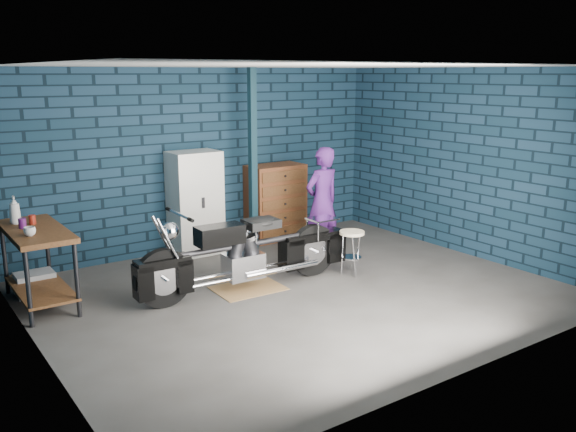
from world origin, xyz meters
name	(u,v)px	position (x,y,z in m)	size (l,w,h in m)	color
ground	(299,293)	(0.00, 0.00, 0.00)	(6.00, 6.00, 0.00)	#4D4A47
room_walls	(274,133)	(0.00, 0.55, 1.90)	(6.02, 5.01, 2.71)	#102635
support_post	(253,161)	(0.55, 1.95, 1.35)	(0.10, 0.10, 2.70)	#102A34
workbench	(39,267)	(-2.68, 1.40, 0.46)	(0.60, 1.40, 0.91)	brown
drip_mat	(248,288)	(-0.44, 0.48, 0.00)	(0.84, 0.63, 0.01)	olive
motorcycle	(247,247)	(-0.44, 0.48, 0.54)	(2.45, 0.67, 1.08)	black
person	(322,202)	(1.20, 1.11, 0.80)	(0.58, 0.38, 1.60)	#4B1C6A
storage_bin	(35,283)	(-2.66, 1.79, 0.14)	(0.44, 0.31, 0.27)	#94979C
locker	(195,203)	(-0.27, 2.23, 0.76)	(0.71, 0.51, 1.52)	silver
tool_chest	(276,202)	(1.15, 2.23, 0.60)	(0.90, 0.50, 1.20)	brown
shop_stool	(351,253)	(0.97, 0.17, 0.30)	(0.33, 0.33, 0.60)	beige
cup_a	(30,231)	(-2.80, 1.09, 0.96)	(0.13, 0.13, 0.10)	beige
mug_purple	(22,223)	(-2.79, 1.49, 0.97)	(0.08, 0.08, 0.11)	#54175D
mug_red	(32,220)	(-2.65, 1.63, 0.96)	(0.08, 0.08, 0.11)	maroon
bottle	(15,210)	(-2.81, 1.76, 1.07)	(0.13, 0.13, 0.33)	#94979C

